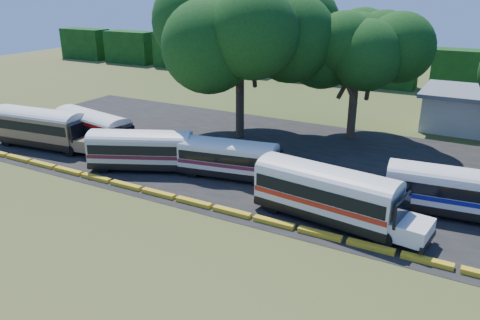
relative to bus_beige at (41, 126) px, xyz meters
The scene contains 12 objects.
ground 21.05m from the bus_beige, 12.31° to the right, with size 160.00×160.00×0.00m, color #2D4918.
asphalt_strip 22.84m from the bus_beige, 19.34° to the left, with size 64.00×24.00×0.02m, color black.
curb 20.85m from the bus_beige, ahead, with size 53.70×0.45×0.30m.
treeline_backdrop 48.12m from the bus_beige, 64.82° to the left, with size 130.00×4.00×6.00m.
bus_beige is the anchor object (origin of this frame).
bus_red 4.89m from the bus_beige, 25.97° to the left, with size 10.63×4.38×3.40m.
bus_cream_west 11.83m from the bus_beige, ahead, with size 10.02×6.36×3.26m.
bus_cream_east 18.88m from the bus_beige, ahead, with size 9.49×3.85×3.04m.
bus_white_red 27.74m from the bus_beige, ahead, with size 11.17×4.02×3.59m.
bus_white_blue 34.68m from the bus_beige, ahead, with size 10.01×3.36×3.23m.
tree_west 20.31m from the bus_beige, 39.00° to the left, with size 12.99×12.99×15.49m.
tree_center 29.71m from the bus_beige, 34.38° to the left, with size 9.45×9.45×11.85m.
Camera 1 is at (15.14, -22.67, 13.86)m, focal length 35.00 mm.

